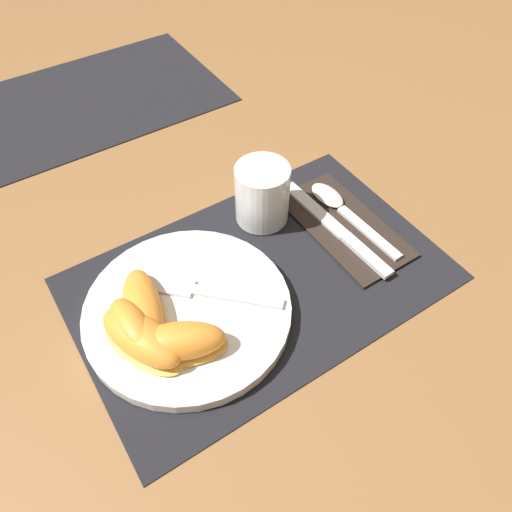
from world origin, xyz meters
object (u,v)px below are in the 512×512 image
at_px(spoon, 338,205).
at_px(juice_glass, 262,197).
at_px(citrus_wedge_1, 134,330).
at_px(knife, 337,229).
at_px(fork, 199,290).
at_px(citrus_wedge_3, 179,343).
at_px(citrus_wedge_2, 142,338).
at_px(plate, 187,309).
at_px(citrus_wedge_0, 143,313).

bearing_deg(spoon, juice_glass, 155.02).
relative_size(spoon, citrus_wedge_1, 1.83).
xyz_separation_m(knife, fork, (-0.22, 0.00, 0.01)).
height_order(citrus_wedge_1, citrus_wedge_3, citrus_wedge_1).
bearing_deg(citrus_wedge_2, knife, 5.31).
xyz_separation_m(knife, spoon, (0.03, 0.04, 0.00)).
xyz_separation_m(knife, citrus_wedge_1, (-0.31, -0.02, 0.03)).
bearing_deg(spoon, plate, -171.23).
xyz_separation_m(plate, fork, (0.02, 0.01, 0.01)).
bearing_deg(fork, citrus_wedge_1, -168.25).
height_order(juice_glass, citrus_wedge_1, juice_glass).
relative_size(citrus_wedge_0, citrus_wedge_3, 1.18).
height_order(juice_glass, spoon, juice_glass).
xyz_separation_m(plate, knife, (0.24, 0.01, -0.00)).
bearing_deg(knife, citrus_wedge_2, -174.69).
xyz_separation_m(spoon, citrus_wedge_0, (-0.33, -0.03, 0.02)).
distance_m(juice_glass, citrus_wedge_3, 0.25).
height_order(citrus_wedge_1, citrus_wedge_2, citrus_wedge_1).
height_order(spoon, citrus_wedge_3, citrus_wedge_3).
relative_size(plate, juice_glass, 2.89).
bearing_deg(juice_glass, spoon, -24.98).
distance_m(spoon, citrus_wedge_1, 0.35).
relative_size(juice_glass, knife, 0.41).
relative_size(fork, citrus_wedge_0, 1.03).
bearing_deg(citrus_wedge_2, fork, 20.19).
xyz_separation_m(knife, citrus_wedge_2, (-0.31, -0.03, 0.03)).
relative_size(plate, citrus_wedge_0, 1.81).
distance_m(knife, citrus_wedge_2, 0.31).
relative_size(juice_glass, fork, 0.61).
relative_size(citrus_wedge_0, citrus_wedge_1, 1.44).
distance_m(fork, citrus_wedge_3, 0.09).
distance_m(plate, knife, 0.24).
bearing_deg(spoon, citrus_wedge_3, -163.09).
height_order(spoon, citrus_wedge_0, citrus_wedge_0).
bearing_deg(citrus_wedge_2, citrus_wedge_3, -40.46).
relative_size(spoon, citrus_wedge_0, 1.27).
height_order(fork, citrus_wedge_1, citrus_wedge_1).
relative_size(fork, citrus_wedge_3, 1.22).
height_order(citrus_wedge_0, citrus_wedge_2, citrus_wedge_2).
bearing_deg(citrus_wedge_1, fork, 11.75).
bearing_deg(citrus_wedge_0, plate, -10.93).
distance_m(knife, citrus_wedge_1, 0.31).
bearing_deg(citrus_wedge_3, citrus_wedge_0, 105.31).
distance_m(fork, citrus_wedge_1, 0.10).
xyz_separation_m(citrus_wedge_0, citrus_wedge_2, (-0.02, -0.03, 0.00)).
bearing_deg(fork, juice_glass, 28.57).
height_order(juice_glass, citrus_wedge_2, juice_glass).
bearing_deg(knife, citrus_wedge_3, -168.41).
bearing_deg(citrus_wedge_0, fork, 0.03).
distance_m(plate, citrus_wedge_1, 0.08).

